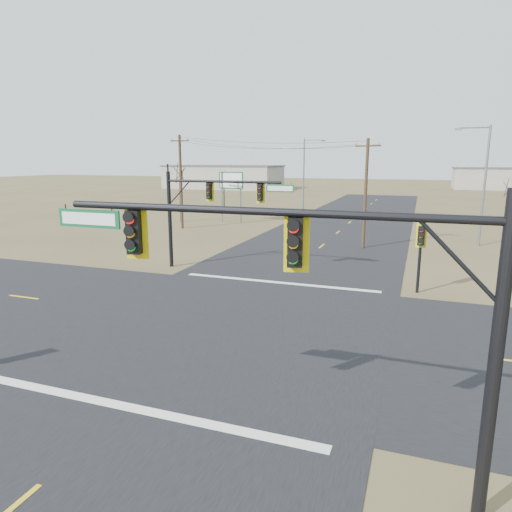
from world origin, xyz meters
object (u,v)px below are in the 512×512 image
Objects in this scene: mast_arm_far at (211,200)px; utility_pole_far at (181,181)px; pedestal_signal_ne at (421,241)px; utility_pole_near at (366,192)px; bare_tree_b at (224,177)px; bare_tree_a at (180,173)px; streetlight_c at (305,174)px; highway_sign at (231,187)px; mast_arm_near at (303,271)px; streetlight_a at (482,179)px; bare_tree_c at (510,188)px.

mast_arm_far is 0.91× the size of utility_pole_far.
utility_pole_near is at bearing 122.39° from pedestal_signal_ne.
utility_pole_near is 32.21m from bare_tree_b.
bare_tree_a is at bearing -88.99° from bare_tree_b.
streetlight_c reaches higher than pedestal_signal_ne.
utility_pole_far is at bearing 157.22° from pedestal_signal_ne.
bare_tree_a is (-13.96, 20.90, 1.04)m from mast_arm_far.
bare_tree_a is at bearing -163.00° from highway_sign.
mast_arm_near is 34.31m from streetlight_a.
streetlight_c is (10.02, 13.89, 0.45)m from utility_pole_far.
streetlight_c is (-18.65, 14.13, -0.13)m from streetlight_a.
mast_arm_near is 1.03× the size of streetlight_a.
utility_pole_far is 17.14m from streetlight_c.
streetlight_c is 22.74m from bare_tree_c.
utility_pole_far is at bearing -59.75° from bare_tree_a.
streetlight_c is 15.71m from bare_tree_a.
bare_tree_c is at bearing 49.63° from utility_pole_near.
highway_sign is 26.26m from streetlight_a.
pedestal_signal_ne is (12.98, -1.09, -1.79)m from mast_arm_far.
utility_pole_far is at bearing -171.69° from streetlight_a.
utility_pole_far is 34.06m from bare_tree_c.
bare_tree_b is at bearing 91.01° from bare_tree_a.
mast_arm_far is 1.50× the size of highway_sign.
mast_arm_far is at bearing -67.42° from bare_tree_b.
streetlight_c reaches higher than utility_pole_near.
mast_arm_near is 1.74× the size of bare_tree_b.
highway_sign is at bearing 61.88° from utility_pole_far.
bare_tree_c is (8.34, 27.45, 1.51)m from pedestal_signal_ne.
bare_tree_a is (-22.49, 9.59, 1.08)m from utility_pole_near.
mast_arm_near is at bearing -64.49° from bare_tree_b.
mast_arm_far is 13.15m from pedestal_signal_ne.
highway_sign is 10.52m from streetlight_c.
pedestal_signal_ne is (2.40, 16.70, -2.03)m from mast_arm_near.
mast_arm_far is 19.53m from utility_pole_far.
streetlight_c reaches higher than bare_tree_b.
pedestal_signal_ne is at bearing -70.22° from utility_pole_near.
mast_arm_near is 1.16× the size of utility_pole_near.
utility_pole_near is 24.47m from bare_tree_a.
mast_arm_near is 43.92m from highway_sign.
utility_pole_far is 5.66m from bare_tree_a.
pedestal_signal_ne is at bearing 69.49° from mast_arm_near.
utility_pole_near is at bearing 81.71° from mast_arm_near.
highway_sign is 6.34m from bare_tree_a.
highway_sign is 0.81× the size of bare_tree_a.
utility_pole_near is at bearing -13.55° from utility_pole_far.
streetlight_a is (25.46, -6.23, 1.46)m from highway_sign.
utility_pole_far is at bearing 166.45° from utility_pole_near.
streetlight_c is 1.74× the size of bare_tree_c.
bare_tree_a reaches higher than bare_tree_c.
mast_arm_near is at bearing -85.57° from pedestal_signal_ne.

